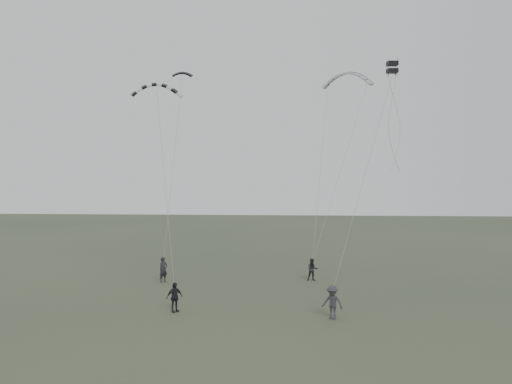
# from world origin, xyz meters

# --- Properties ---
(ground) EXTENTS (140.00, 140.00, 0.00)m
(ground) POSITION_xyz_m (0.00, 0.00, 0.00)
(ground) COLOR #35412D
(ground) RESTS_ON ground
(flyer_left) EXTENTS (0.80, 0.82, 1.90)m
(flyer_left) POSITION_xyz_m (-6.23, 7.43, 0.95)
(flyer_left) COLOR black
(flyer_left) RESTS_ON ground
(flyer_right) EXTENTS (0.88, 0.71, 1.69)m
(flyer_right) POSITION_xyz_m (4.99, 8.72, 0.85)
(flyer_right) COLOR #222227
(flyer_right) RESTS_ON ground
(flyer_center) EXTENTS (1.06, 0.98, 1.75)m
(flyer_center) POSITION_xyz_m (-3.54, -0.56, 0.87)
(flyer_center) COLOR black
(flyer_center) RESTS_ON ground
(flyer_far) EXTENTS (1.41, 1.18, 1.89)m
(flyer_far) POSITION_xyz_m (5.61, -1.43, 0.95)
(flyer_far) COLOR #2E2E33
(flyer_far) RESTS_ON ground
(kite_dark_small) EXTENTS (1.64, 0.77, 0.67)m
(kite_dark_small) POSITION_xyz_m (-5.37, 10.48, 16.23)
(kite_dark_small) COLOR black
(kite_dark_small) RESTS_ON flyer_left
(kite_pale_large) EXTENTS (4.28, 2.70, 1.82)m
(kite_pale_large) POSITION_xyz_m (7.91, 12.13, 16.36)
(kite_pale_large) COLOR #B4B6B9
(kite_pale_large) RESTS_ON flyer_right
(kite_striped) EXTENTS (3.45, 1.82, 1.45)m
(kite_striped) POSITION_xyz_m (-5.53, 3.31, 14.04)
(kite_striped) COLOR black
(kite_striped) RESTS_ON flyer_center
(kite_box) EXTENTS (0.66, 0.68, 0.72)m
(kite_box) POSITION_xyz_m (9.38, 1.46, 14.56)
(kite_box) COLOR black
(kite_box) RESTS_ON flyer_far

